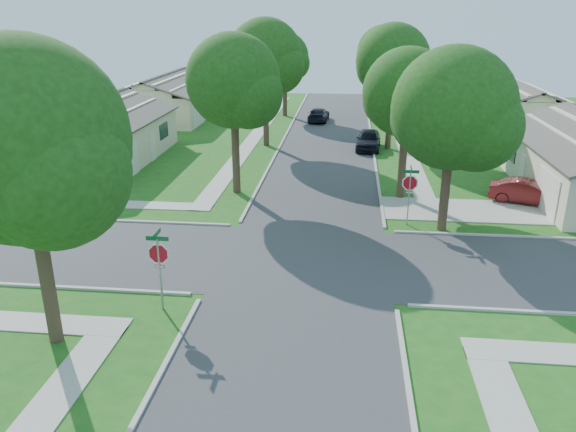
# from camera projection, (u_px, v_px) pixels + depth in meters

# --- Properties ---
(ground) EXTENTS (100.00, 100.00, 0.00)m
(ground) POSITION_uv_depth(u_px,v_px,m) (305.00, 260.00, 23.91)
(ground) COLOR #1D5617
(ground) RESTS_ON ground
(road_ns) EXTENTS (7.00, 100.00, 0.02)m
(road_ns) POSITION_uv_depth(u_px,v_px,m) (305.00, 260.00, 23.91)
(road_ns) COLOR #333335
(road_ns) RESTS_ON ground
(sidewalk_ne) EXTENTS (1.20, 40.00, 0.04)m
(sidewalk_ne) POSITION_uv_depth(u_px,v_px,m) (401.00, 135.00, 47.53)
(sidewalk_ne) COLOR #9E9B91
(sidewalk_ne) RESTS_ON ground
(sidewalk_nw) EXTENTS (1.20, 40.00, 0.04)m
(sidewalk_nw) POSITION_uv_depth(u_px,v_px,m) (259.00, 132.00, 48.76)
(sidewalk_nw) COLOR #9E9B91
(sidewalk_nw) RESTS_ON ground
(driveway) EXTENTS (8.80, 3.60, 0.05)m
(driveway) POSITION_uv_depth(u_px,v_px,m) (464.00, 210.00, 29.73)
(driveway) COLOR #9E9B91
(driveway) RESTS_ON ground
(stop_sign_sw) EXTENTS (1.05, 0.80, 2.98)m
(stop_sign_sw) POSITION_uv_depth(u_px,v_px,m) (159.00, 257.00, 19.30)
(stop_sign_sw) COLOR gray
(stop_sign_sw) RESTS_ON ground
(stop_sign_ne) EXTENTS (1.05, 0.80, 2.98)m
(stop_sign_ne) POSITION_uv_depth(u_px,v_px,m) (410.00, 185.00, 27.12)
(stop_sign_ne) COLOR gray
(stop_sign_ne) RESTS_ON ground
(tree_e_near) EXTENTS (4.97, 4.80, 8.28)m
(tree_e_near) POSITION_uv_depth(u_px,v_px,m) (408.00, 97.00, 29.87)
(tree_e_near) COLOR #38281C
(tree_e_near) RESTS_ON ground
(tree_e_mid) EXTENTS (5.59, 5.40, 9.21)m
(tree_e_mid) POSITION_uv_depth(u_px,v_px,m) (394.00, 64.00, 40.85)
(tree_e_mid) COLOR #38281C
(tree_e_mid) RESTS_ON ground
(tree_e_far) EXTENTS (5.17, 5.00, 8.72)m
(tree_e_far) POSITION_uv_depth(u_px,v_px,m) (384.00, 55.00, 53.06)
(tree_e_far) COLOR #38281C
(tree_e_far) RESTS_ON ground
(tree_w_near) EXTENTS (5.38, 5.20, 8.97)m
(tree_w_near) POSITION_uv_depth(u_px,v_px,m) (234.00, 85.00, 30.65)
(tree_w_near) COLOR #38281C
(tree_w_near) RESTS_ON ground
(tree_w_mid) EXTENTS (5.80, 5.60, 9.56)m
(tree_w_mid) POSITION_uv_depth(u_px,v_px,m) (266.00, 60.00, 41.71)
(tree_w_mid) COLOR #38281C
(tree_w_mid) RESTS_ON ground
(tree_w_far) EXTENTS (4.76, 4.60, 8.04)m
(tree_w_far) POSITION_uv_depth(u_px,v_px,m) (285.00, 59.00, 54.17)
(tree_w_far) COLOR #38281C
(tree_w_far) RESTS_ON ground
(tree_sw_corner) EXTENTS (6.21, 6.00, 9.55)m
(tree_sw_corner) POSITION_uv_depth(u_px,v_px,m) (28.00, 151.00, 15.97)
(tree_sw_corner) COLOR #38281C
(tree_sw_corner) RESTS_ON ground
(tree_ne_corner) EXTENTS (5.80, 5.60, 8.66)m
(tree_ne_corner) POSITION_uv_depth(u_px,v_px,m) (454.00, 114.00, 25.25)
(tree_ne_corner) COLOR #38281C
(tree_ne_corner) RESTS_ON ground
(house_ne_far) EXTENTS (8.42, 13.60, 4.23)m
(house_ne_far) POSITION_uv_depth(u_px,v_px,m) (514.00, 113.00, 48.81)
(house_ne_far) COLOR beige
(house_ne_far) RESTS_ON ground
(house_nw_near) EXTENTS (8.42, 13.60, 4.23)m
(house_nw_near) POSITION_uv_depth(u_px,v_px,m) (93.00, 140.00, 38.98)
(house_nw_near) COLOR beige
(house_nw_near) RESTS_ON ground
(house_nw_far) EXTENTS (8.42, 13.60, 4.23)m
(house_nw_far) POSITION_uv_depth(u_px,v_px,m) (168.00, 102.00, 54.83)
(house_nw_far) COLOR beige
(house_nw_far) RESTS_ON ground
(car_driveway) EXTENTS (4.18, 2.63, 1.30)m
(car_driveway) POSITION_uv_depth(u_px,v_px,m) (527.00, 192.00, 30.64)
(car_driveway) COLOR #571112
(car_driveway) RESTS_ON ground
(car_curb_east) EXTENTS (2.10, 4.48, 1.48)m
(car_curb_east) POSITION_uv_depth(u_px,v_px,m) (368.00, 139.00, 42.54)
(car_curb_east) COLOR black
(car_curb_east) RESTS_ON ground
(car_curb_west) EXTENTS (2.01, 4.42, 1.26)m
(car_curb_west) POSITION_uv_depth(u_px,v_px,m) (319.00, 115.00, 53.14)
(car_curb_west) COLOR black
(car_curb_west) RESTS_ON ground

